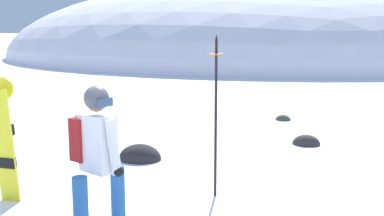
% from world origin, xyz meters
% --- Properties ---
extents(ridge_peak_main, '(40.40, 36.36, 11.78)m').
position_xyz_m(ridge_peak_main, '(-3.21, 34.70, 0.00)').
color(ridge_peak_main, white).
rests_on(ridge_peak_main, ground).
extents(snowboarder_main, '(0.92, 1.70, 1.71)m').
position_xyz_m(snowboarder_main, '(-0.25, -0.06, 0.92)').
color(snowboarder_main, blue).
rests_on(snowboarder_main, ground).
extents(spare_snowboard, '(0.28, 0.18, 1.65)m').
position_xyz_m(spare_snowboard, '(-2.01, 0.82, 0.84)').
color(spare_snowboard, yellow).
rests_on(spare_snowboard, ground).
extents(piste_marker_near, '(0.20, 0.20, 2.19)m').
position_xyz_m(piste_marker_near, '(0.55, 1.79, 1.24)').
color(piste_marker_near, black).
rests_on(piste_marker_near, ground).
extents(rock_dark, '(0.37, 0.32, 0.26)m').
position_xyz_m(rock_dark, '(1.00, 7.43, 0.00)').
color(rock_dark, '#4C4742').
rests_on(rock_dark, ground).
extents(rock_mid, '(0.54, 0.46, 0.38)m').
position_xyz_m(rock_mid, '(1.65, 5.06, 0.00)').
color(rock_mid, '#383333').
rests_on(rock_mid, ground).
extents(rock_small, '(0.76, 0.64, 0.53)m').
position_xyz_m(rock_small, '(-1.11, 3.19, 0.00)').
color(rock_small, '#282628').
rests_on(rock_small, ground).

